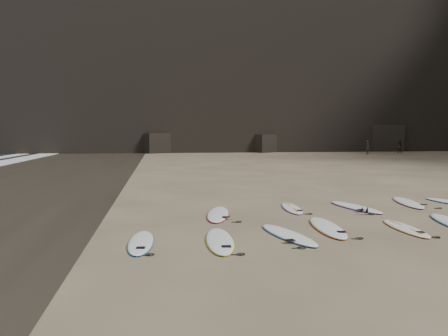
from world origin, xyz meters
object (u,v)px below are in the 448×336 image
object	(u,v)px
person_a	(368,147)
surfboard_1	(288,234)
surfboard_3	(405,228)
surfboard_11	(141,242)
surfboard_5	(218,214)
person_b	(399,147)
surfboard_8	(408,202)
surfboard_0	(220,240)
surfboard_2	(327,227)
surfboard_6	(292,208)
surfboard_7	(355,207)

from	to	relation	value
person_a	surfboard_1	bearing A→B (deg)	143.49
surfboard_3	surfboard_11	world-z (taller)	surfboard_11
surfboard_5	person_b	distance (m)	46.74
surfboard_1	surfboard_8	xyz separation A→B (m)	(5.82, 4.23, 0.00)
surfboard_0	surfboard_5	bearing A→B (deg)	86.87
surfboard_0	surfboard_8	xyz separation A→B (m)	(7.60, 4.55, 0.00)
surfboard_0	surfboard_2	size ratio (longest dim) A/B	0.95
surfboard_3	person_b	bearing A→B (deg)	62.77
surfboard_5	surfboard_11	distance (m)	3.93
surfboard_8	person_a	distance (m)	37.33
surfboard_5	person_b	size ratio (longest dim) A/B	1.71
surfboard_5	surfboard_11	world-z (taller)	surfboard_5
surfboard_6	person_b	world-z (taller)	person_b
surfboard_5	person_b	world-z (taller)	person_b
surfboard_0	surfboard_8	size ratio (longest dim) A/B	0.97
surfboard_2	person_a	world-z (taller)	person_a
surfboard_6	person_b	size ratio (longest dim) A/B	1.44
surfboard_2	surfboard_11	size ratio (longest dim) A/B	1.18
surfboard_8	surfboard_11	bearing A→B (deg)	-142.38
surfboard_3	surfboard_8	xyz separation A→B (m)	(2.47, 3.95, 0.01)
surfboard_6	surfboard_7	distance (m)	2.23
surfboard_7	surfboard_11	world-z (taller)	surfboard_7
surfboard_0	surfboard_3	bearing A→B (deg)	10.50
surfboard_6	surfboard_2	bearing A→B (deg)	-83.78
surfboard_2	surfboard_7	world-z (taller)	surfboard_2
surfboard_1	surfboard_8	distance (m)	7.20
surfboard_3	surfboard_8	distance (m)	4.66
surfboard_0	person_a	world-z (taller)	person_a
surfboard_6	surfboard_8	world-z (taller)	surfboard_8
surfboard_0	surfboard_8	world-z (taller)	surfboard_8
person_a	person_b	distance (m)	5.79
surfboard_6	surfboard_5	bearing A→B (deg)	-159.56
surfboard_5	surfboard_8	bearing A→B (deg)	20.49
person_b	surfboard_2	bearing A→B (deg)	80.96
surfboard_1	surfboard_2	size ratio (longest dim) A/B	0.94
surfboard_3	surfboard_8	bearing A→B (deg)	60.81
surfboard_2	surfboard_3	size ratio (longest dim) A/B	1.20
surfboard_2	surfboard_5	size ratio (longest dim) A/B	1.02
surfboard_2	surfboard_6	bearing A→B (deg)	96.65
surfboard_2	person_a	xyz separation A→B (m)	(19.95, 37.54, 0.78)
surfboard_1	surfboard_2	xyz separation A→B (m)	(1.30, 0.67, 0.00)
surfboard_5	person_a	bearing A→B (deg)	68.15
surfboard_2	surfboard_8	size ratio (longest dim) A/B	1.01
surfboard_1	surfboard_7	size ratio (longest dim) A/B	0.96
surfboard_6	person_a	bearing A→B (deg)	65.25
surfboard_6	surfboard_11	world-z (taller)	surfboard_11
surfboard_1	surfboard_7	world-z (taller)	surfboard_7
surfboard_7	surfboard_3	bearing A→B (deg)	-104.32
surfboard_6	surfboard_11	bearing A→B (deg)	-135.97
surfboard_0	surfboard_1	distance (m)	1.81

